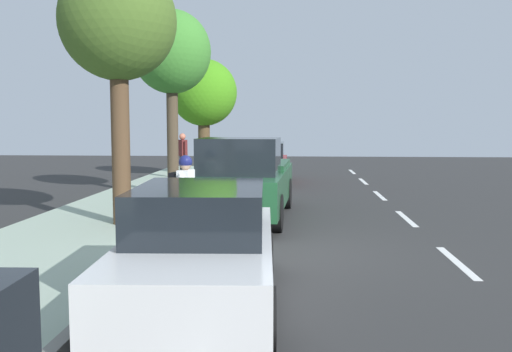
{
  "coord_description": "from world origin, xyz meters",
  "views": [
    {
      "loc": [
        -0.39,
        10.05,
        2.31
      ],
      "look_at": [
        0.35,
        -0.97,
        1.24
      ],
      "focal_mm": 39.49,
      "sensor_mm": 36.0,
      "label": 1
    }
  ],
  "objects": [
    {
      "name": "pedestrian_on_phone",
      "position": [
        3.84,
        -11.15,
        1.12
      ],
      "size": [
        0.41,
        0.52,
        1.72
      ],
      "color": "black",
      "rests_on": "sidewalk"
    },
    {
      "name": "ground",
      "position": [
        0.0,
        0.0,
        0.0
      ],
      "size": [
        54.86,
        54.86,
        0.0
      ],
      "primitive_type": "plane",
      "color": "#2E2E2E"
    },
    {
      "name": "parked_pickup_green_second",
      "position": [
        0.77,
        -3.17,
        0.9
      ],
      "size": [
        2.22,
        5.39,
        1.95
      ],
      "color": "#1E512D",
      "rests_on": "ground"
    },
    {
      "name": "curb_edge",
      "position": [
        1.92,
        0.0,
        0.07
      ],
      "size": [
        0.16,
        34.29,
        0.14
      ],
      "primitive_type": "cube",
      "color": "gray",
      "rests_on": "ground"
    },
    {
      "name": "cyclist_with_backpack",
      "position": [
        1.68,
        -0.46,
        1.02
      ],
      "size": [
        0.46,
        0.61,
        1.68
      ],
      "color": "#C6B284",
      "rests_on": "ground"
    },
    {
      "name": "bicycle_at_curb",
      "position": [
        1.45,
        -0.0,
        0.37
      ],
      "size": [
        1.7,
        0.53,
        0.75
      ],
      "color": "black",
      "rests_on": "ground"
    },
    {
      "name": "lane_stripe_centre",
      "position": [
        -3.09,
        -1.34,
        0.0
      ],
      "size": [
        0.14,
        31.6,
        0.01
      ],
      "color": "white",
      "rests_on": "ground"
    },
    {
      "name": "lane_stripe_bike_edge",
      "position": [
        0.45,
        0.0,
        0.0
      ],
      "size": [
        0.12,
        34.29,
        0.01
      ],
      "primitive_type": "cube",
      "color": "white",
      "rests_on": "ground"
    },
    {
      "name": "sidewalk",
      "position": [
        3.77,
        0.0,
        0.07
      ],
      "size": [
        3.55,
        34.29,
        0.14
      ],
      "primitive_type": "cube",
      "color": "#9DB19D",
      "rests_on": "ground"
    },
    {
      "name": "parked_sedan_white_mid",
      "position": [
        0.76,
        3.22,
        0.75
      ],
      "size": [
        2.0,
        4.48,
        1.52
      ],
      "color": "white",
      "rests_on": "ground"
    },
    {
      "name": "parked_sedan_red_nearest",
      "position": [
        0.77,
        -11.39,
        0.75
      ],
      "size": [
        1.84,
        4.4,
        1.52
      ],
      "color": "maroon",
      "rests_on": "ground"
    },
    {
      "name": "street_tree_mid_block",
      "position": [
        3.24,
        -6.66,
        4.3
      ],
      "size": [
        2.34,
        2.34,
        5.46
      ],
      "color": "#4B3D2C",
      "rests_on": "sidewalk"
    },
    {
      "name": "street_tree_near_cyclist",
      "position": [
        3.24,
        -12.58,
        3.42
      ],
      "size": [
        2.68,
        2.68,
        4.67
      ],
      "color": "brown",
      "rests_on": "sidewalk"
    },
    {
      "name": "street_tree_far_end",
      "position": [
        3.24,
        -1.57,
        4.29
      ],
      "size": [
        2.41,
        2.41,
        5.46
      ],
      "color": "brown",
      "rests_on": "sidewalk"
    }
  ]
}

